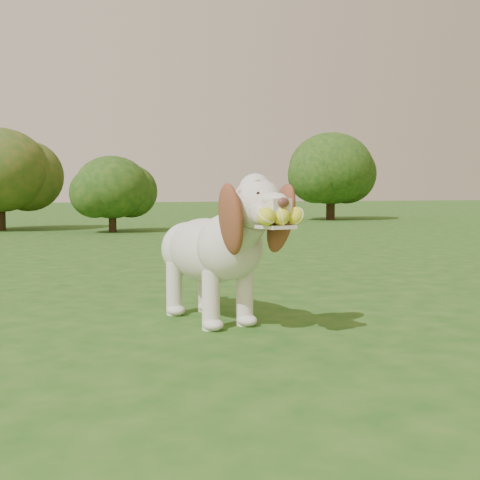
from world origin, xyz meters
name	(u,v)px	position (x,y,z in m)	size (l,w,h in m)	color
ground	(98,325)	(0.00, 0.00, 0.00)	(80.00, 80.00, 0.00)	#1A4A15
dog	(216,245)	(0.58, -0.18, 0.41)	(0.51, 1.17, 0.76)	silver
shrub_c	(112,187)	(1.28, 7.29, 0.77)	(1.26, 1.26, 1.31)	#382314
shrub_f	(331,169)	(7.14, 10.07, 1.27)	(2.09, 2.09, 2.17)	#382314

